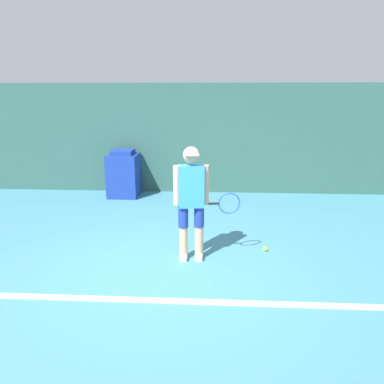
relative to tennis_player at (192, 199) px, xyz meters
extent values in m
plane|color=teal|center=(-0.38, -0.48, -0.88)|extent=(24.00, 24.00, 0.00)
cube|color=#2D564C|center=(-0.38, 3.73, 0.36)|extent=(24.00, 0.10, 2.49)
cube|color=white|center=(-0.38, -1.15, -0.88)|extent=(21.60, 0.10, 0.01)
cylinder|color=tan|center=(-0.12, -0.02, -0.64)|extent=(0.12, 0.12, 0.48)
cylinder|color=navy|center=(-0.12, -0.02, -0.26)|extent=(0.14, 0.14, 0.29)
cube|color=white|center=(-0.12, -0.02, -0.84)|extent=(0.10, 0.24, 0.08)
cylinder|color=tan|center=(0.10, 0.01, -0.64)|extent=(0.12, 0.12, 0.48)
cylinder|color=navy|center=(0.10, 0.01, -0.26)|extent=(0.14, 0.14, 0.29)
cube|color=white|center=(0.10, 0.01, -0.84)|extent=(0.10, 0.24, 0.08)
cube|color=#338CE0|center=(-0.01, 0.00, 0.18)|extent=(0.36, 0.24, 0.57)
sphere|color=tan|center=(-0.01, 0.00, 0.60)|extent=(0.22, 0.22, 0.22)
cube|color=white|center=(0.00, -0.10, 0.62)|extent=(0.19, 0.14, 0.02)
cylinder|color=tan|center=(-0.21, -0.03, 0.19)|extent=(0.09, 0.09, 0.54)
cylinder|color=tan|center=(0.18, 0.03, 0.19)|extent=(0.09, 0.09, 0.54)
cylinder|color=black|center=(0.27, 0.04, -0.08)|extent=(0.19, 0.06, 0.03)
torus|color=#2851B2|center=(0.51, 0.07, -0.08)|extent=(0.31, 0.06, 0.31)
sphere|color=#D1E533|center=(1.07, 0.32, -0.85)|extent=(0.07, 0.07, 0.07)
cube|color=navy|center=(-1.73, 3.27, -0.41)|extent=(0.66, 0.72, 0.95)
cube|color=navy|center=(-1.73, 3.27, 0.12)|extent=(0.46, 0.50, 0.10)
camera|label=1|loc=(0.28, -4.88, 1.40)|focal=35.00mm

